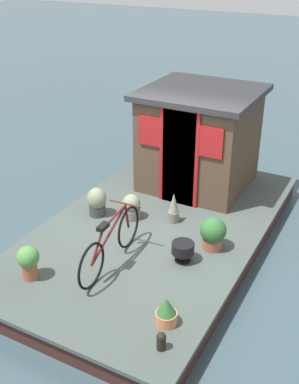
{
  "coord_description": "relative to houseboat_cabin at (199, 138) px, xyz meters",
  "views": [
    {
      "loc": [
        -5.94,
        -3.07,
        4.44
      ],
      "look_at": [
        -0.2,
        0.0,
        1.06
      ],
      "focal_mm": 44.69,
      "sensor_mm": 36.0,
      "label": 1
    }
  ],
  "objects": [
    {
      "name": "ground_plane",
      "position": [
        -1.74,
        0.0,
        -1.29
      ],
      "size": [
        60.0,
        60.0,
        0.0
      ],
      "primitive_type": "plane",
      "color": "#384C54"
    },
    {
      "name": "houseboat_deck",
      "position": [
        -1.74,
        0.0,
        -1.1
      ],
      "size": [
        5.7,
        3.31,
        0.36
      ],
      "color": "#424C47",
      "rests_on": "ground_plane"
    },
    {
      "name": "houseboat_cabin",
      "position": [
        0.0,
        0.0,
        0.0
      ],
      "size": [
        1.95,
        2.01,
        1.83
      ],
      "color": "#4C3828",
      "rests_on": "houseboat_deck"
    },
    {
      "name": "bicycle",
      "position": [
        -2.99,
        0.05,
        -0.56
      ],
      "size": [
        1.72,
        0.5,
        0.78
      ],
      "color": "black",
      "rests_on": "houseboat_deck"
    },
    {
      "name": "potted_plant_rosemary",
      "position": [
        -1.49,
        -0.21,
        -0.68
      ],
      "size": [
        0.19,
        0.19,
        0.52
      ],
      "color": "slate",
      "rests_on": "houseboat_deck"
    },
    {
      "name": "potted_plant_ivy",
      "position": [
        -3.7,
        -1.17,
        -0.75
      ],
      "size": [
        0.27,
        0.27,
        0.38
      ],
      "color": "#C6754C",
      "rests_on": "houseboat_deck"
    },
    {
      "name": "potted_plant_basil",
      "position": [
        -1.71,
        0.46,
        -0.72
      ],
      "size": [
        0.3,
        0.3,
        0.43
      ],
      "color": "slate",
      "rests_on": "houseboat_deck"
    },
    {
      "name": "potted_plant_sage",
      "position": [
        -1.92,
        -1.06,
        -0.66
      ],
      "size": [
        0.4,
        0.4,
        0.51
      ],
      "color": "#935138",
      "rests_on": "houseboat_deck"
    },
    {
      "name": "potted_plant_geranium",
      "position": [
        -3.78,
        0.87,
        -0.64
      ],
      "size": [
        0.31,
        0.31,
        0.5
      ],
      "color": "#935138",
      "rests_on": "houseboat_deck"
    },
    {
      "name": "potted_plant_thyme",
      "position": [
        -1.9,
        1.02,
        -0.67
      ],
      "size": [
        0.33,
        0.33,
        0.5
      ],
      "color": "#38383D",
      "rests_on": "houseboat_deck"
    },
    {
      "name": "charcoal_grill",
      "position": [
        -2.43,
        -0.81,
        -0.72
      ],
      "size": [
        0.33,
        0.33,
        0.3
      ],
      "color": "black",
      "rests_on": "houseboat_deck"
    },
    {
      "name": "mooring_bollard",
      "position": [
        -4.1,
        -1.3,
        -0.8
      ],
      "size": [
        0.11,
        0.11,
        0.23
      ],
      "color": "black",
      "rests_on": "houseboat_deck"
    }
  ]
}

